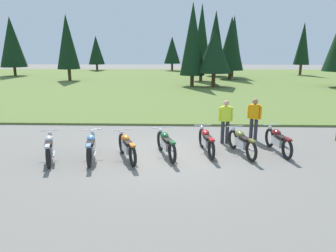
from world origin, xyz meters
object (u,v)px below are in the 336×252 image
object	(u,v)px
rider_in_hivis_vest	(225,119)
motorcycle_sky_blue	(91,147)
motorcycle_british_green	(166,144)
motorcycle_silver	(49,147)
motorcycle_maroon	(278,141)
motorcycle_orange	(127,146)
rider_checking_bike	(254,117)
motorcycle_red	(206,141)
motorcycle_olive	(242,142)

from	to	relation	value
rider_in_hivis_vest	motorcycle_sky_blue	bearing A→B (deg)	-156.66
motorcycle_british_green	rider_in_hivis_vest	bearing A→B (deg)	35.85
motorcycle_silver	rider_in_hivis_vest	size ratio (longest dim) A/B	1.21
motorcycle_maroon	motorcycle_silver	bearing A→B (deg)	-172.16
motorcycle_sky_blue	motorcycle_british_green	xyz separation A→B (m)	(2.43, 0.41, 0.00)
motorcycle_orange	rider_checking_bike	distance (m)	5.27
rider_in_hivis_vest	motorcycle_british_green	bearing A→B (deg)	-144.15
motorcycle_red	motorcycle_maroon	size ratio (longest dim) A/B	1.00
motorcycle_british_green	rider_checking_bike	distance (m)	3.99
motorcycle_orange	motorcycle_silver	bearing A→B (deg)	-175.75
motorcycle_maroon	rider_checking_bike	size ratio (longest dim) A/B	1.25
motorcycle_silver	motorcycle_red	distance (m)	5.22
motorcycle_maroon	rider_checking_bike	world-z (taller)	rider_checking_bike
motorcycle_maroon	rider_in_hivis_vest	world-z (taller)	rider_in_hivis_vest
motorcycle_silver	rider_checking_bike	world-z (taller)	rider_checking_bike
motorcycle_red	rider_checking_bike	xyz separation A→B (m)	(2.00, 1.67, 0.51)
motorcycle_british_green	motorcycle_olive	bearing A→B (deg)	5.84
rider_in_hivis_vest	motorcycle_olive	bearing A→B (deg)	-74.01
motorcycle_olive	rider_in_hivis_vest	world-z (taller)	rider_in_hivis_vest
motorcycle_orange	motorcycle_maroon	distance (m)	5.22
rider_in_hivis_vest	motorcycle_red	bearing A→B (deg)	-123.98
motorcycle_sky_blue	rider_in_hivis_vest	xyz separation A→B (m)	(4.63, 2.00, 0.51)
motorcycle_orange	motorcycle_olive	world-z (taller)	same
motorcycle_sky_blue	motorcycle_orange	size ratio (longest dim) A/B	1.06
motorcycle_red	rider_checking_bike	world-z (taller)	rider_checking_bike
motorcycle_orange	motorcycle_olive	bearing A→B (deg)	9.23
motorcycle_silver	motorcycle_british_green	xyz separation A→B (m)	(3.75, 0.54, 0.00)
motorcycle_red	rider_checking_bike	size ratio (longest dim) A/B	1.25
motorcycle_orange	motorcycle_british_green	bearing A→B (deg)	15.91
motorcycle_maroon	rider_checking_bike	bearing A→B (deg)	107.71
motorcycle_silver	motorcycle_maroon	size ratio (longest dim) A/B	0.96
rider_checking_bike	motorcycle_red	bearing A→B (deg)	-140.28
motorcycle_olive	rider_checking_bike	distance (m)	2.03
motorcycle_silver	motorcycle_british_green	world-z (taller)	same
motorcycle_silver	motorcycle_olive	xyz separation A→B (m)	(6.33, 0.81, 0.00)
motorcycle_british_green	motorcycle_maroon	size ratio (longest dim) A/B	0.97
motorcycle_silver	motorcycle_maroon	bearing A→B (deg)	7.84
motorcycle_british_green	motorcycle_maroon	distance (m)	3.92
motorcycle_silver	motorcycle_orange	world-z (taller)	same
motorcycle_olive	motorcycle_sky_blue	bearing A→B (deg)	-172.35
rider_in_hivis_vest	motorcycle_orange	bearing A→B (deg)	-150.62
motorcycle_maroon	rider_checking_bike	xyz separation A→B (m)	(-0.49, 1.54, 0.51)
motorcycle_british_green	rider_in_hivis_vest	size ratio (longest dim) A/B	1.21
motorcycle_sky_blue	motorcycle_olive	size ratio (longest dim) A/B	1.01
motorcycle_sky_blue	motorcycle_red	xyz separation A→B (m)	(3.82, 0.79, 0.00)
motorcycle_red	rider_in_hivis_vest	distance (m)	1.54
motorcycle_sky_blue	motorcycle_red	world-z (taller)	same
motorcycle_british_green	rider_in_hivis_vest	world-z (taller)	rider_in_hivis_vest
motorcycle_red	motorcycle_maroon	bearing A→B (deg)	2.82
motorcycle_red	rider_in_hivis_vest	xyz separation A→B (m)	(0.81, 1.21, 0.51)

